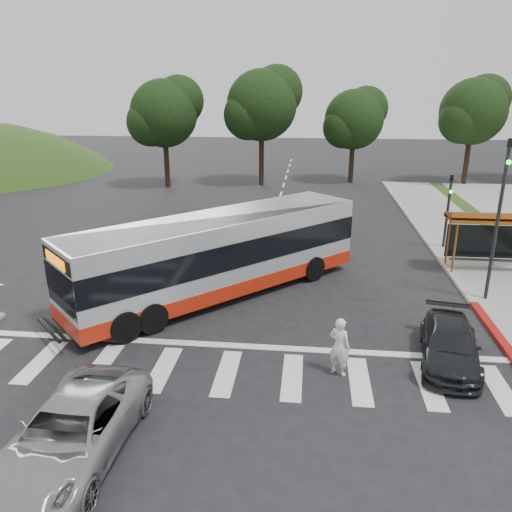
# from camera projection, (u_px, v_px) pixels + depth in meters

# --- Properties ---
(ground) EXTENTS (140.00, 140.00, 0.00)m
(ground) POSITION_uv_depth(u_px,v_px,m) (247.00, 305.00, 19.93)
(ground) COLOR black
(ground) RESTS_ON ground
(sidewalk_east) EXTENTS (4.00, 40.00, 0.12)m
(sidewalk_east) POSITION_uv_depth(u_px,v_px,m) (473.00, 251.00, 26.31)
(sidewalk_east) COLOR gray
(sidewalk_east) RESTS_ON ground
(curb_east) EXTENTS (0.30, 40.00, 0.15)m
(curb_east) POSITION_uv_depth(u_px,v_px,m) (434.00, 250.00, 26.51)
(curb_east) COLOR #9E9991
(curb_east) RESTS_ON ground
(curb_east_red) EXTENTS (0.32, 6.00, 0.15)m
(curb_east_red) POSITION_uv_depth(u_px,v_px,m) (500.00, 339.00, 17.10)
(curb_east_red) COLOR maroon
(curb_east_red) RESTS_ON ground
(crosswalk_ladder) EXTENTS (18.00, 2.60, 0.01)m
(crosswalk_ladder) POSITION_uv_depth(u_px,v_px,m) (227.00, 373.00, 15.22)
(crosswalk_ladder) COLOR silver
(crosswalk_ladder) RESTS_ON ground
(bus_shelter) EXTENTS (4.20, 1.60, 2.86)m
(bus_shelter) POSITION_uv_depth(u_px,v_px,m) (494.00, 223.00, 22.87)
(bus_shelter) COLOR #954E18
(bus_shelter) RESTS_ON sidewalk_east
(traffic_signal_ne_tall) EXTENTS (0.18, 0.37, 6.50)m
(traffic_signal_ne_tall) POSITION_uv_depth(u_px,v_px,m) (500.00, 208.00, 19.10)
(traffic_signal_ne_tall) COLOR black
(traffic_signal_ne_tall) RESTS_ON ground
(traffic_signal_ne_short) EXTENTS (0.18, 0.37, 4.00)m
(traffic_signal_ne_short) POSITION_uv_depth(u_px,v_px,m) (449.00, 204.00, 26.14)
(traffic_signal_ne_short) COLOR black
(traffic_signal_ne_short) RESTS_ON ground
(tree_ne_a) EXTENTS (6.16, 5.74, 9.30)m
(tree_ne_a) POSITION_uv_depth(u_px,v_px,m) (474.00, 110.00, 42.64)
(tree_ne_a) COLOR black
(tree_ne_a) RESTS_ON parking_lot
(tree_north_a) EXTENTS (6.60, 6.15, 10.17)m
(tree_north_a) POSITION_uv_depth(u_px,v_px,m) (263.00, 104.00, 42.44)
(tree_north_a) COLOR black
(tree_north_a) RESTS_ON ground
(tree_north_b) EXTENTS (5.72, 5.33, 8.43)m
(tree_north_b) POSITION_uv_depth(u_px,v_px,m) (355.00, 118.00, 43.90)
(tree_north_b) COLOR black
(tree_north_b) RESTS_ON ground
(tree_north_c) EXTENTS (6.16, 5.74, 9.30)m
(tree_north_c) POSITION_uv_depth(u_px,v_px,m) (165.00, 112.00, 41.58)
(tree_north_c) COLOR black
(tree_north_c) RESTS_ON ground
(transit_bus) EXTENTS (11.11, 11.21, 3.35)m
(transit_bus) POSITION_uv_depth(u_px,v_px,m) (220.00, 256.00, 20.49)
(transit_bus) COLOR #BABCBF
(transit_bus) RESTS_ON ground
(pedestrian) EXTENTS (0.81, 0.72, 1.86)m
(pedestrian) POSITION_uv_depth(u_px,v_px,m) (339.00, 347.00, 14.89)
(pedestrian) COLOR silver
(pedestrian) RESTS_ON ground
(dark_sedan) EXTENTS (2.45, 4.46, 1.23)m
(dark_sedan) POSITION_uv_depth(u_px,v_px,m) (450.00, 344.00, 15.65)
(dark_sedan) COLOR black
(dark_sedan) RESTS_ON ground
(silver_suv_south) EXTENTS (2.56, 5.22, 1.43)m
(silver_suv_south) POSITION_uv_depth(u_px,v_px,m) (72.00, 431.00, 11.55)
(silver_suv_south) COLOR #9EA0A3
(silver_suv_south) RESTS_ON ground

